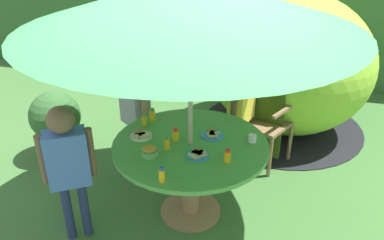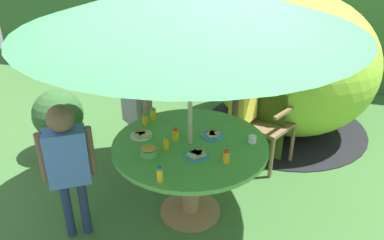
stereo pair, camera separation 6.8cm
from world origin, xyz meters
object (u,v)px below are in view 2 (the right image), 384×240
(potted_plant, at_px, (58,117))
(child_in_blue_shirt, at_px, (67,157))
(dome_tent, at_px, (291,65))
(child_in_grey_shirt, at_px, (136,102))
(juice_bottle_far_right, at_px, (153,115))
(juice_bottle_front_edge, at_px, (176,134))
(patio_umbrella, at_px, (190,3))
(juice_bottle_far_left, at_px, (166,143))
(snack_bowl, at_px, (149,151))
(juice_bottle_center_front, at_px, (145,120))
(child_in_yellow_shirt, at_px, (243,101))
(wooden_chair, at_px, (270,114))
(cup_near, at_px, (252,139))
(plate_mid_right, at_px, (141,135))
(plate_near_left, at_px, (197,154))
(garden_table, at_px, (190,159))
(plate_mid_left, at_px, (212,135))
(juice_bottle_center_back, at_px, (160,175))
(juice_bottle_near_right, at_px, (226,157))

(potted_plant, height_order, child_in_blue_shirt, child_in_blue_shirt)
(dome_tent, relative_size, child_in_grey_shirt, 2.07)
(juice_bottle_far_right, height_order, juice_bottle_front_edge, juice_bottle_far_right)
(patio_umbrella, relative_size, dome_tent, 0.99)
(juice_bottle_far_left, relative_size, juice_bottle_far_right, 0.93)
(snack_bowl, bearing_deg, juice_bottle_center_front, 115.08)
(child_in_yellow_shirt, distance_m, child_in_blue_shirt, 1.78)
(patio_umbrella, height_order, snack_bowl, patio_umbrella)
(wooden_chair, xyz_separation_m, child_in_blue_shirt, (-1.38, -1.59, 0.22))
(child_in_blue_shirt, height_order, juice_bottle_far_left, child_in_blue_shirt)
(juice_bottle_front_edge, bearing_deg, child_in_blue_shirt, -142.52)
(snack_bowl, bearing_deg, cup_near, 28.82)
(dome_tent, height_order, potted_plant, dome_tent)
(plate_mid_right, bearing_deg, juice_bottle_center_front, 102.54)
(child_in_blue_shirt, bearing_deg, plate_near_left, -11.78)
(wooden_chair, distance_m, plate_near_left, 1.35)
(patio_umbrella, xyz_separation_m, child_in_yellow_shirt, (0.30, 0.88, -1.10))
(plate_near_left, bearing_deg, juice_bottle_center_front, 146.88)
(juice_bottle_far_right, bearing_deg, wooden_chair, 38.17)
(dome_tent, xyz_separation_m, cup_near, (-0.21, -1.70, -0.07))
(dome_tent, distance_m, juice_bottle_far_left, 2.16)
(garden_table, distance_m, juice_bottle_far_right, 0.57)
(dome_tent, bearing_deg, plate_near_left, -89.87)
(plate_near_left, height_order, juice_bottle_front_edge, juice_bottle_front_edge)
(plate_mid_right, height_order, juice_bottle_far_left, juice_bottle_far_left)
(plate_mid_left, bearing_deg, dome_tent, 72.04)
(juice_bottle_center_back, bearing_deg, child_in_grey_shirt, 120.36)
(potted_plant, bearing_deg, plate_near_left, -22.99)
(plate_mid_left, height_order, juice_bottle_center_front, juice_bottle_center_front)
(snack_bowl, height_order, juice_bottle_far_right, juice_bottle_far_right)
(garden_table, xyz_separation_m, juice_bottle_far_left, (-0.16, -0.13, 0.21))
(potted_plant, distance_m, plate_near_left, 1.90)
(snack_bowl, relative_size, juice_bottle_far_left, 1.20)
(garden_table, height_order, juice_bottle_center_front, juice_bottle_center_front)
(plate_mid_left, height_order, juice_bottle_far_right, juice_bottle_far_right)
(child_in_blue_shirt, height_order, cup_near, child_in_blue_shirt)
(garden_table, xyz_separation_m, snack_bowl, (-0.26, -0.26, 0.20))
(child_in_grey_shirt, xyz_separation_m, snack_bowl, (0.44, -0.78, -0.01))
(child_in_grey_shirt, xyz_separation_m, juice_bottle_center_back, (0.63, -1.08, 0.01))
(dome_tent, relative_size, juice_bottle_center_front, 23.14)
(juice_bottle_near_right, height_order, juice_bottle_far_right, juice_bottle_far_right)
(juice_bottle_center_front, bearing_deg, child_in_yellow_shirt, 41.26)
(snack_bowl, bearing_deg, child_in_yellow_shirt, 64.01)
(juice_bottle_near_right, bearing_deg, cup_near, 66.40)
(snack_bowl, bearing_deg, child_in_blue_shirt, -156.28)
(plate_mid_left, xyz_separation_m, juice_bottle_far_right, (-0.58, 0.14, 0.04))
(potted_plant, height_order, plate_near_left, potted_plant)
(child_in_grey_shirt, relative_size, juice_bottle_center_back, 10.13)
(snack_bowl, height_order, juice_bottle_near_right, juice_bottle_near_right)
(patio_umbrella, distance_m, potted_plant, 2.21)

